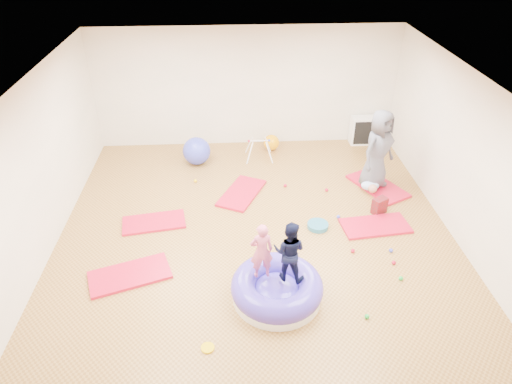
{
  "coord_description": "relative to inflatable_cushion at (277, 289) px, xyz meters",
  "views": [
    {
      "loc": [
        -0.39,
        -6.16,
        5.05
      ],
      "look_at": [
        0.0,
        0.3,
        0.9
      ],
      "focal_mm": 32.0,
      "sensor_mm": 36.0,
      "label": 1
    }
  ],
  "objects": [
    {
      "name": "room",
      "position": [
        -0.22,
        1.25,
        1.23
      ],
      "size": [
        7.01,
        8.01,
        2.81
      ],
      "color": "#A67C3D",
      "rests_on": "ground"
    },
    {
      "name": "gym_mat_front_left",
      "position": [
        -2.29,
        0.59,
        -0.14
      ],
      "size": [
        1.39,
        1.0,
        0.05
      ],
      "primitive_type": "cube",
      "rotation": [
        0.0,
        0.0,
        0.33
      ],
      "color": "red",
      "rests_on": "ground"
    },
    {
      "name": "gym_mat_mid_left",
      "position": [
        -2.09,
        1.99,
        -0.15
      ],
      "size": [
        1.21,
        0.75,
        0.05
      ],
      "primitive_type": "cube",
      "rotation": [
        0.0,
        0.0,
        0.16
      ],
      "color": "red",
      "rests_on": "ground"
    },
    {
      "name": "gym_mat_center_back",
      "position": [
        -0.43,
        2.89,
        -0.14
      ],
      "size": [
        1.08,
        1.37,
        0.05
      ],
      "primitive_type": "cube",
      "rotation": [
        0.0,
        0.0,
        1.12
      ],
      "color": "red",
      "rests_on": "ground"
    },
    {
      "name": "gym_mat_right",
      "position": [
        1.98,
        1.63,
        -0.14
      ],
      "size": [
        1.28,
        0.74,
        0.05
      ],
      "primitive_type": "cube",
      "rotation": [
        0.0,
        0.0,
        0.11
      ],
      "color": "red",
      "rests_on": "ground"
    },
    {
      "name": "gym_mat_rear_right",
      "position": [
        2.41,
        2.99,
        -0.14
      ],
      "size": [
        1.16,
        1.45,
        0.05
      ],
      "primitive_type": "cube",
      "rotation": [
        0.0,
        0.0,
        2.04
      ],
      "color": "red",
      "rests_on": "ground"
    },
    {
      "name": "inflatable_cushion",
      "position": [
        0.0,
        0.0,
        0.0
      ],
      "size": [
        1.38,
        1.38,
        0.43
      ],
      "rotation": [
        0.0,
        0.0,
        0.14
      ],
      "color": "white",
      "rests_on": "ground"
    },
    {
      "name": "child_pink",
      "position": [
        -0.23,
        0.11,
        0.7
      ],
      "size": [
        0.37,
        0.26,
        0.93
      ],
      "primitive_type": "imported",
      "rotation": [
        0.0,
        0.0,
        3.26
      ],
      "color": "#E05E81",
      "rests_on": "inflatable_cushion"
    },
    {
      "name": "child_navy",
      "position": [
        0.17,
        0.05,
        0.72
      ],
      "size": [
        0.57,
        0.51,
        0.98
      ],
      "primitive_type": "imported",
      "rotation": [
        0.0,
        0.0,
        2.8
      ],
      "color": "black",
      "rests_on": "inflatable_cushion"
    },
    {
      "name": "adult_caregiver",
      "position": [
        2.3,
        2.99,
        0.71
      ],
      "size": [
        0.96,
        0.9,
        1.65
      ],
      "primitive_type": "imported",
      "rotation": [
        0.0,
        0.0,
        0.64
      ],
      "color": "#51525D",
      "rests_on": "gym_mat_rear_right"
    },
    {
      "name": "infant",
      "position": [
        2.19,
        2.78,
        -0.0
      ],
      "size": [
        0.37,
        0.38,
        0.22
      ],
      "color": "#A9CBFF",
      "rests_on": "gym_mat_rear_right"
    },
    {
      "name": "ball_pit_balls",
      "position": [
        1.01,
        1.36,
        -0.13
      ],
      "size": [
        3.51,
        3.98,
        0.07
      ],
      "color": "blue",
      "rests_on": "ground"
    },
    {
      "name": "exercise_ball_blue",
      "position": [
        -1.39,
        4.25,
        0.14
      ],
      "size": [
        0.62,
        0.62,
        0.62
      ],
      "primitive_type": "sphere",
      "color": "blue",
      "rests_on": "ground"
    },
    {
      "name": "exercise_ball_orange",
      "position": [
        0.34,
        4.82,
        0.02
      ],
      "size": [
        0.37,
        0.37,
        0.37
      ],
      "primitive_type": "sphere",
      "color": "#FFA901",
      "rests_on": "ground"
    },
    {
      "name": "infant_play_gym",
      "position": [
        0.02,
        4.38,
        0.15
      ],
      "size": [
        0.62,
        0.59,
        0.47
      ],
      "rotation": [
        0.0,
        0.0,
        -0.29
      ],
      "color": "white",
      "rests_on": "ground"
    },
    {
      "name": "cube_shelf",
      "position": [
        2.63,
        5.04,
        0.17
      ],
      "size": [
        0.68,
        0.33,
        0.68
      ],
      "color": "white",
      "rests_on": "ground"
    },
    {
      "name": "balance_disc",
      "position": [
        0.92,
        1.68,
        -0.13
      ],
      "size": [
        0.38,
        0.38,
        0.09
      ],
      "primitive_type": "cylinder",
      "color": "teal",
      "rests_on": "ground"
    },
    {
      "name": "backpack",
      "position": [
        2.17,
        2.08,
        -0.01
      ],
      "size": [
        0.33,
        0.29,
        0.32
      ],
      "primitive_type": "cube",
      "rotation": [
        0.0,
        0.0,
        0.52
      ],
      "color": "#90020B",
      "rests_on": "ground"
    },
    {
      "name": "yellow_toy",
      "position": [
        -1.01,
        -0.88,
        -0.16
      ],
      "size": [
        0.18,
        0.18,
        0.03
      ],
      "primitive_type": "cylinder",
      "color": "#FFD300",
      "rests_on": "ground"
    }
  ]
}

